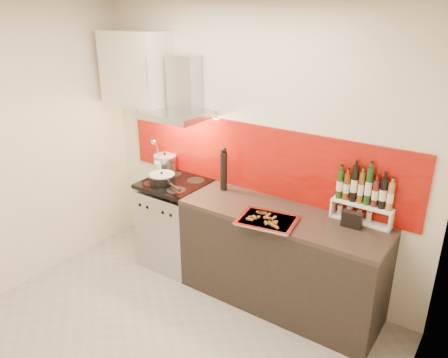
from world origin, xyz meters
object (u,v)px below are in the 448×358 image
Objects in this scene: baking_tray at (267,220)px; range_stove at (176,224)px; counter at (280,259)px; stock_pot at (165,163)px; saute_pan at (162,178)px; pepper_mill at (224,170)px.

range_stove is at bearing 170.05° from baking_tray.
range_stove reaches higher than counter.
baking_tray reaches higher than counter.
stock_pot reaches higher than baking_tray.
pepper_mill is at bearing 21.04° from saute_pan.
stock_pot is at bearing 176.69° from pepper_mill.
counter is at bearing 3.94° from saute_pan.
saute_pan is (0.20, -0.27, -0.04)m from stock_pot.
counter is 0.97m from pepper_mill.
counter is (1.20, 0.00, 0.01)m from range_stove.
pepper_mill is (0.78, -0.05, 0.11)m from stock_pot.
stock_pot is 1.50m from baking_tray.
pepper_mill is at bearing 15.60° from range_stove.
range_stove is 0.51× the size of counter.
baking_tray is at bearing -5.56° from saute_pan.
saute_pan is at bearing -176.06° from counter.
pepper_mill reaches higher than stock_pot.
pepper_mill is at bearing 152.74° from baking_tray.
saute_pan is 1.12× the size of pepper_mill.
pepper_mill reaches higher than saute_pan.
saute_pan is at bearing -158.96° from pepper_mill.
range_stove is at bearing 46.24° from saute_pan.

